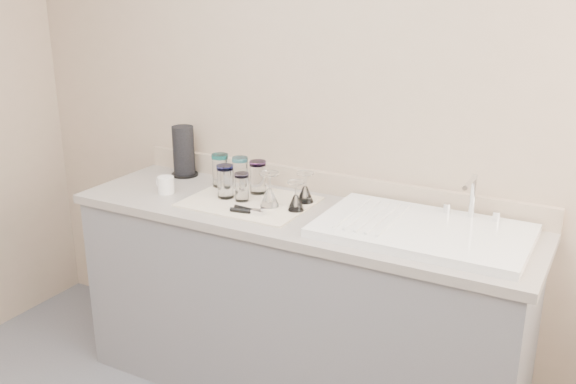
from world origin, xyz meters
The scene contains 15 objects.
room_envelope centered at (0.00, 0.00, 1.56)m, with size 3.54×3.50×2.52m.
counter_unit centered at (0.00, 1.20, 0.45)m, with size 2.06×0.62×0.90m.
sink_unit centered at (0.55, 1.20, 0.92)m, with size 0.82×0.50×0.22m.
dish_towel centered at (-0.25, 1.20, 0.90)m, with size 0.55×0.42×0.01m, color white.
tumbler_teal centered at (-0.49, 1.32, 0.99)m, with size 0.08×0.08×0.16m.
tumbler_cyan centered at (-0.39, 1.34, 0.98)m, with size 0.08×0.08×0.15m.
tumbler_purple centered at (-0.27, 1.31, 0.99)m, with size 0.08×0.08×0.15m.
tumbler_blue centered at (-0.37, 1.18, 0.99)m, with size 0.08×0.08×0.15m.
tumbler_lavender centered at (-0.28, 1.18, 0.97)m, with size 0.07×0.07×0.13m.
goblet_back_right centered at (-0.02, 1.30, 0.95)m, with size 0.08×0.08×0.14m.
goblet_front_left centered at (-0.14, 1.18, 0.96)m, with size 0.09×0.09×0.15m.
goblet_front_right centered at (-0.01, 1.19, 0.95)m, with size 0.07×0.07×0.13m.
can_opener centered at (-0.17, 1.06, 0.92)m, with size 0.16×0.06×0.02m.
white_mug centered at (-0.67, 1.12, 0.94)m, with size 0.11×0.09×0.08m.
paper_towel_roll centered at (-0.76, 1.39, 1.03)m, with size 0.14×0.14×0.26m.
Camera 1 is at (1.21, -1.11, 1.87)m, focal length 40.00 mm.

